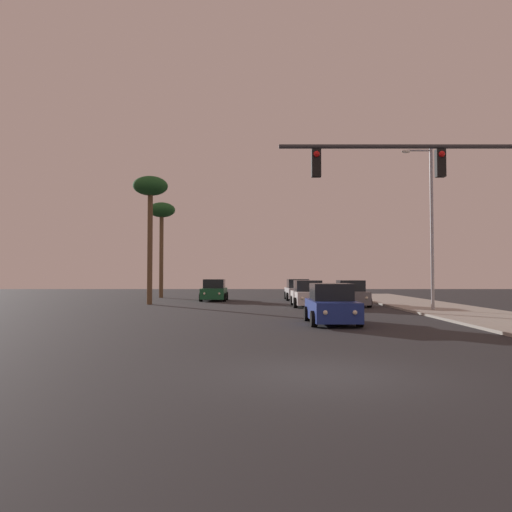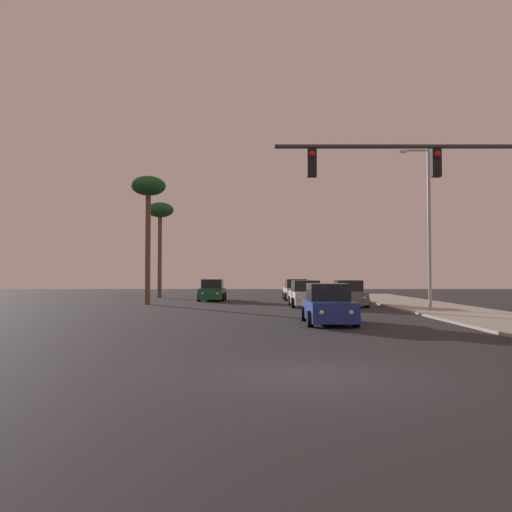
% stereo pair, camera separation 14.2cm
% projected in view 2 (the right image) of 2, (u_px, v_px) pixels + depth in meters
% --- Properties ---
extents(ground_plane, '(120.00, 120.00, 0.00)m').
position_uv_depth(ground_plane, '(319.00, 375.00, 10.22)').
color(ground_plane, '#28282B').
extents(car_blue, '(2.04, 4.32, 1.68)m').
position_uv_depth(car_blue, '(331.00, 305.00, 20.88)').
color(car_blue, navy).
rests_on(car_blue, ground).
extents(car_silver, '(2.04, 4.33, 1.68)m').
position_uv_depth(car_silver, '(298.00, 290.00, 40.32)').
color(car_silver, '#B7B7BC').
rests_on(car_silver, ground).
extents(car_white, '(2.04, 4.34, 1.68)m').
position_uv_depth(car_white, '(308.00, 295.00, 32.01)').
color(car_white, silver).
rests_on(car_white, ground).
extents(car_green, '(2.04, 4.32, 1.68)m').
position_uv_depth(car_green, '(215.00, 291.00, 39.29)').
color(car_green, '#195933').
rests_on(car_green, ground).
extents(car_grey, '(2.04, 4.33, 1.68)m').
position_uv_depth(car_grey, '(351.00, 294.00, 32.39)').
color(car_grey, slate).
rests_on(car_grey, ground).
extents(traffic_light_mast, '(8.16, 0.36, 6.50)m').
position_uv_depth(traffic_light_mast, '(453.00, 191.00, 16.09)').
color(traffic_light_mast, '#38383D').
rests_on(traffic_light_mast, sidewalk_right).
extents(street_lamp, '(1.74, 0.24, 9.00)m').
position_uv_depth(street_lamp, '(430.00, 219.00, 27.57)').
color(street_lamp, '#99999E').
rests_on(street_lamp, sidewalk_right).
extents(palm_tree_far, '(2.40, 2.40, 8.49)m').
position_uv_depth(palm_tree_far, '(163.00, 215.00, 44.51)').
color(palm_tree_far, brown).
rests_on(palm_tree_far, ground).
extents(palm_tree_mid, '(2.40, 2.40, 8.86)m').
position_uv_depth(palm_tree_mid, '(151.00, 193.00, 34.53)').
color(palm_tree_mid, brown).
rests_on(palm_tree_mid, ground).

